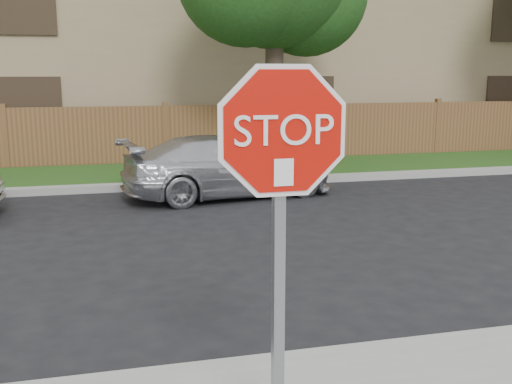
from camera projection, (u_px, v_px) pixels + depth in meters
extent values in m
plane|color=black|center=(297.00, 360.00, 5.21)|extent=(90.00, 90.00, 0.00)
cube|color=gray|center=(182.00, 185.00, 12.95)|extent=(70.00, 0.30, 0.15)
cube|color=#1E4714|center=(174.00, 173.00, 14.52)|extent=(70.00, 3.00, 0.12)
cube|color=brown|center=(166.00, 136.00, 15.90)|extent=(70.00, 0.12, 1.60)
cube|color=tan|center=(149.00, 57.00, 20.80)|extent=(34.00, 8.00, 6.00)
cylinder|color=#382B21|center=(274.00, 93.00, 14.64)|extent=(0.44, 0.44, 3.92)
cube|color=gray|center=(278.00, 286.00, 3.46)|extent=(0.06, 0.06, 2.30)
cylinder|color=white|center=(283.00, 131.00, 3.22)|extent=(1.01, 0.02, 1.01)
cylinder|color=#B71007|center=(283.00, 132.00, 3.21)|extent=(0.93, 0.02, 0.93)
cube|color=white|center=(284.00, 172.00, 3.24)|extent=(0.11, 0.00, 0.15)
imported|color=#B8BAC0|center=(229.00, 166.00, 12.01)|extent=(4.46, 2.37, 1.23)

